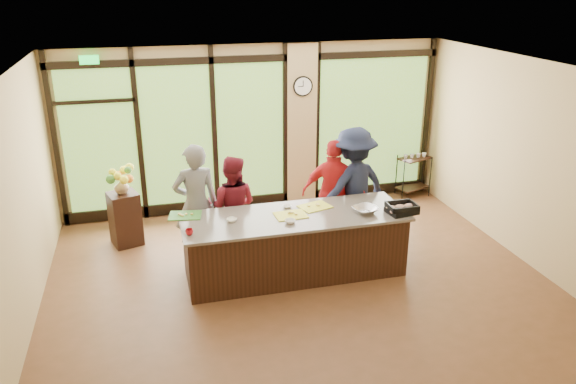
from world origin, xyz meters
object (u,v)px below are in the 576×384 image
cook_right (353,186)px  roasting_pan (402,211)px  cook_left (196,204)px  flower_stand (125,219)px  bar_cart (414,170)px  island_base (295,246)px

cook_right → roasting_pan: bearing=88.7°
cook_left → flower_stand: size_ratio=2.11×
roasting_pan → flower_stand: 4.37m
cook_left → bar_cart: 4.73m
cook_left → roasting_pan: bearing=153.5°
island_base → roasting_pan: bearing=-11.5°
island_base → bar_cart: (3.10, 2.45, 0.07)m
island_base → roasting_pan: size_ratio=7.64×
island_base → cook_right: 1.52m
roasting_pan → flower_stand: roasting_pan is taller
island_base → cook_left: bearing=149.4°
cook_right → cook_left: bearing=-16.8°
cook_left → flower_stand: 1.46m
cook_right → flower_stand: (-3.56, 0.84, -0.52)m
bar_cart → roasting_pan: bearing=-140.4°
roasting_pan → island_base: bearing=160.4°
island_base → cook_left: 1.59m
flower_stand → roasting_pan: bearing=-44.0°
roasting_pan → bar_cart: bearing=51.7°
roasting_pan → flower_stand: (-3.88, 1.94, -0.52)m
cook_left → roasting_pan: cook_left is taller
cook_left → roasting_pan: (2.81, -1.08, 0.03)m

